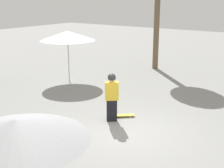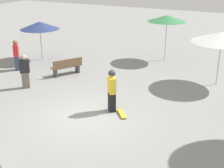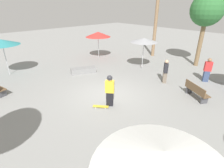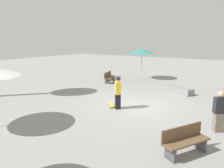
{
  "view_description": "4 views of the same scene",
  "coord_description": "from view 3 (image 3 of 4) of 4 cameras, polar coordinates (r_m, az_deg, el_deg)",
  "views": [
    {
      "loc": [
        4.85,
        -7.53,
        4.12
      ],
      "look_at": [
        -1.13,
        0.89,
        1.2
      ],
      "focal_mm": 50.0,
      "sensor_mm": 36.0,
      "label": 1
    },
    {
      "loc": [
        8.69,
        5.65,
        5.27
      ],
      "look_at": [
        -1.35,
        0.38,
        0.93
      ],
      "focal_mm": 50.0,
      "sensor_mm": 36.0,
      "label": 2
    },
    {
      "loc": [
        -6.75,
        5.8,
        4.81
      ],
      "look_at": [
        -0.85,
        0.36,
        1.1
      ],
      "focal_mm": 28.0,
      "sensor_mm": 36.0,
      "label": 3
    },
    {
      "loc": [
        -9.87,
        -4.85,
        3.41
      ],
      "look_at": [
        -1.17,
        0.78,
        1.27
      ],
      "focal_mm": 35.0,
      "sensor_mm": 36.0,
      "label": 4
    }
  ],
  "objects": [
    {
      "name": "concrete_ledge",
      "position": [
        13.49,
        -9.33,
        4.44
      ],
      "size": [
        1.33,
        1.95,
        0.39
      ],
      "rotation": [
        0.0,
        0.0,
        1.16
      ],
      "color": "gray",
      "rests_on": "ground_plane"
    },
    {
      "name": "palm_tree_left",
      "position": [
        15.92,
        28.62,
        20.35
      ],
      "size": [
        2.47,
        2.47,
        5.65
      ],
      "color": "brown",
      "rests_on": "ground_plane"
    },
    {
      "name": "skateboard",
      "position": [
        8.96,
        -3.7,
        -7.31
      ],
      "size": [
        0.74,
        0.68,
        0.07
      ],
      "rotation": [
        0.0,
        0.0,
        0.72
      ],
      "color": "gold",
      "rests_on": "ground_plane"
    },
    {
      "name": "shade_umbrella_white",
      "position": [
        3.51,
        16.35,
        -23.11
      ],
      "size": [
        2.7,
        2.7,
        2.49
      ],
      "color": "#B7B7BC",
      "rests_on": "ground_plane"
    },
    {
      "name": "ground_plane",
      "position": [
        10.11,
        -1.77,
        -3.62
      ],
      "size": [
        60.0,
        60.0,
        0.0
      ],
      "primitive_type": "plane",
      "color": "gray"
    },
    {
      "name": "bench_near",
      "position": [
        10.67,
        25.81,
        -2.13
      ],
      "size": [
        1.61,
        1.16,
        0.85
      ],
      "rotation": [
        0.0,
        0.0,
        2.64
      ],
      "color": "#47474C",
      "rests_on": "ground_plane"
    },
    {
      "name": "bystander_watching",
      "position": [
        13.19,
        28.69,
        4.01
      ],
      "size": [
        0.5,
        0.46,
        1.62
      ],
      "rotation": [
        0.0,
        0.0,
        0.63
      ],
      "color": "#38476B",
      "rests_on": "ground_plane"
    },
    {
      "name": "shade_umbrella_red",
      "position": [
        16.73,
        -4.57,
        15.86
      ],
      "size": [
        2.3,
        2.3,
        2.47
      ],
      "color": "#B7B7BC",
      "rests_on": "ground_plane"
    },
    {
      "name": "bystander_far",
      "position": [
        11.94,
        17.05,
        3.95
      ],
      "size": [
        0.45,
        0.48,
        1.57
      ],
      "rotation": [
        0.0,
        0.0,
        5.37
      ],
      "color": "#726656",
      "rests_on": "ground_plane"
    },
    {
      "name": "skater_main",
      "position": [
        8.73,
        -0.75,
        -1.84
      ],
      "size": [
        0.49,
        0.47,
        1.66
      ],
      "rotation": [
        0.0,
        0.0,
        0.7
      ],
      "color": "black",
      "rests_on": "ground_plane"
    },
    {
      "name": "shade_umbrella_teal",
      "position": [
        14.45,
        -32.38,
        11.44
      ],
      "size": [
        2.33,
        2.33,
        2.59
      ],
      "color": "#B7B7BC",
      "rests_on": "ground_plane"
    },
    {
      "name": "shade_umbrella_grey",
      "position": [
        13.78,
        10.41,
        13.93
      ],
      "size": [
        2.09,
        2.09,
        2.47
      ],
      "color": "#B7B7BC",
      "rests_on": "ground_plane"
    }
  ]
}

